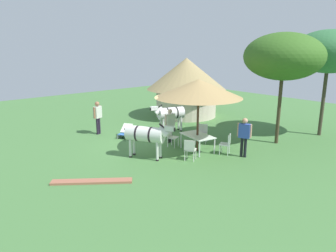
# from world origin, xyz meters

# --- Properties ---
(ground_plane) EXTENTS (36.00, 36.00, 0.00)m
(ground_plane) POSITION_xyz_m (0.00, 0.00, 0.00)
(ground_plane) COLOR #46763D
(thatched_hut) EXTENTS (5.22, 5.22, 3.85)m
(thatched_hut) POSITION_xyz_m (-3.57, 5.67, 2.17)
(thatched_hut) COLOR beige
(thatched_hut) RESTS_ON ground_plane
(shade_umbrella) EXTENTS (3.84, 3.84, 3.24)m
(shade_umbrella) POSITION_xyz_m (2.05, 0.91, 2.84)
(shade_umbrella) COLOR #4D2D1E
(shade_umbrella) RESTS_ON ground_plane
(patio_dining_table) EXTENTS (1.73, 1.21, 0.74)m
(patio_dining_table) POSITION_xyz_m (2.05, 0.91, 0.67)
(patio_dining_table) COLOR silver
(patio_dining_table) RESTS_ON ground_plane
(patio_chair_near_hut) EXTENTS (0.58, 0.59, 0.90)m
(patio_chair_near_hut) POSITION_xyz_m (3.23, 1.53, 0.52)
(patio_chair_near_hut) COLOR silver
(patio_chair_near_hut) RESTS_ON ground_plane
(patio_chair_east_end) EXTENTS (0.60, 0.59, 0.90)m
(patio_chair_east_end) POSITION_xyz_m (1.34, 2.03, 0.52)
(patio_chair_east_end) COLOR white
(patio_chair_east_end) RESTS_ON ground_plane
(patio_chair_near_lawn) EXTENTS (0.54, 0.56, 0.90)m
(patio_chair_near_lawn) POSITION_xyz_m (0.80, 0.46, 0.52)
(patio_chair_near_lawn) COLOR white
(patio_chair_near_lawn) RESTS_ON ground_plane
(patio_chair_west_end) EXTENTS (0.59, 0.58, 0.90)m
(patio_chair_west_end) POSITION_xyz_m (2.72, -0.24, 0.52)
(patio_chair_west_end) COLOR silver
(patio_chair_west_end) RESTS_ON ground_plane
(guest_beside_umbrella) EXTENTS (0.57, 0.38, 1.71)m
(guest_beside_umbrella) POSITION_xyz_m (3.92, 1.80, 1.03)
(guest_beside_umbrella) COLOR black
(guest_beside_umbrella) RESTS_ON ground_plane
(guest_behind_table) EXTENTS (0.25, 0.60, 1.68)m
(guest_behind_table) POSITION_xyz_m (0.28, 0.82, 1.01)
(guest_behind_table) COLOR black
(guest_behind_table) RESTS_ON ground_plane
(standing_watcher) EXTENTS (0.39, 0.59, 1.77)m
(standing_watcher) POSITION_xyz_m (-3.39, -1.06, 1.06)
(standing_watcher) COLOR black
(standing_watcher) RESTS_ON ground_plane
(striped_lounge_chair) EXTENTS (0.84, 0.95, 0.66)m
(striped_lounge_chair) POSITION_xyz_m (-1.88, -0.35, 0.26)
(striped_lounge_chair) COLOR #3265B3
(striped_lounge_chair) RESTS_ON ground_plane
(zebra_nearest_camera) EXTENTS (1.05, 2.01, 1.55)m
(zebra_nearest_camera) POSITION_xyz_m (-1.24, 2.18, 1.01)
(zebra_nearest_camera) COLOR silver
(zebra_nearest_camera) RESTS_ON ground_plane
(zebra_by_umbrella) EXTENTS (2.06, 1.37, 1.57)m
(zebra_by_umbrella) POSITION_xyz_m (1.29, -1.39, 1.03)
(zebra_by_umbrella) COLOR silver
(zebra_by_umbrella) RESTS_ON ground_plane
(acacia_tree_behind_hut) EXTENTS (3.59, 3.59, 5.42)m
(acacia_tree_behind_hut) POSITION_xyz_m (4.53, 7.69, 4.33)
(acacia_tree_behind_hut) COLOR #41392B
(acacia_tree_behind_hut) RESTS_ON ground_plane
(acacia_tree_far_lawn) EXTENTS (3.63, 3.63, 5.24)m
(acacia_tree_far_lawn) POSITION_xyz_m (3.79, 4.68, 4.14)
(acacia_tree_far_lawn) COLOR #403523
(acacia_tree_far_lawn) RESTS_ON ground_plane
(brick_patio_kerb) EXTENTS (1.99, 2.44, 0.08)m
(brick_patio_kerb) POSITION_xyz_m (2.02, -4.37, 0.04)
(brick_patio_kerb) COLOR #A16148
(brick_patio_kerb) RESTS_ON ground_plane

